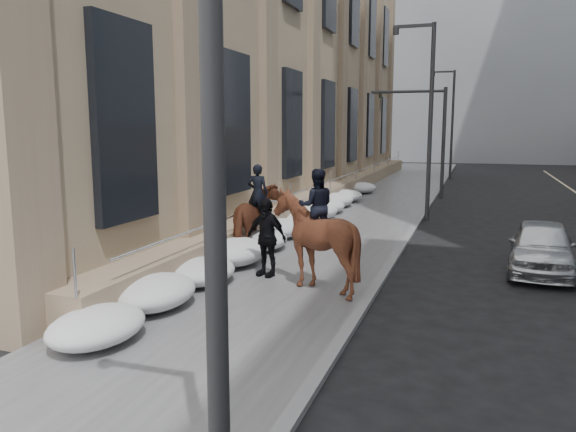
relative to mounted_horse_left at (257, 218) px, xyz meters
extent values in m
plane|color=black|center=(1.33, -5.45, -1.20)|extent=(140.00, 140.00, 0.00)
cube|color=#515053|center=(1.33, 4.55, -1.14)|extent=(5.00, 80.00, 0.12)
cube|color=slate|center=(3.95, 4.55, -1.14)|extent=(0.24, 80.00, 0.12)
cube|color=#8F7B5E|center=(-3.97, 14.55, 7.80)|extent=(5.00, 44.00, 18.00)
cube|color=#867056|center=(-0.92, 14.55, -0.75)|extent=(1.10, 44.00, 0.90)
cylinder|color=silver|center=(-0.47, 14.55, 0.15)|extent=(0.06, 42.00, 0.06)
cube|color=#867056|center=(-1.52, 4.55, 6.90)|extent=(0.70, 1.20, 16.20)
cube|color=black|center=(-1.37, 7.55, 2.80)|extent=(0.20, 2.20, 4.50)
cube|color=slate|center=(5.33, 54.55, 12.80)|extent=(30.00, 12.00, 28.00)
cube|color=gray|center=(-4.67, 66.55, 8.80)|extent=(24.00, 12.00, 20.00)
cylinder|color=#2D2D30|center=(4.23, -11.45, 2.80)|extent=(0.18, 0.18, 8.00)
cylinder|color=#2D2D30|center=(4.23, 8.55, 2.80)|extent=(0.18, 0.18, 8.00)
cube|color=#2D2D30|center=(3.43, 8.55, 6.70)|extent=(1.60, 0.15, 0.12)
cylinder|color=#2D2D30|center=(2.73, 8.55, 6.55)|extent=(0.24, 0.24, 0.30)
cylinder|color=#2D2D30|center=(4.23, 28.55, 2.80)|extent=(0.18, 0.18, 8.00)
cube|color=#2D2D30|center=(3.43, 28.55, 6.70)|extent=(1.60, 0.15, 0.12)
cylinder|color=#2D2D30|center=(2.73, 28.55, 6.55)|extent=(0.24, 0.24, 0.30)
cylinder|color=#2D2D30|center=(4.33, 16.55, 1.80)|extent=(0.20, 0.20, 6.00)
cylinder|color=#2D2D30|center=(2.33, 16.55, 4.60)|extent=(4.00, 0.16, 0.16)
imported|color=black|center=(0.83, 16.55, 4.10)|extent=(0.18, 0.22, 1.10)
ellipsoid|color=silver|center=(-0.12, -5.45, -0.74)|extent=(1.50, 2.10, 0.68)
ellipsoid|color=silver|center=(-0.07, -1.45, -0.72)|extent=(1.60, 2.20, 0.72)
ellipsoid|color=silver|center=(-0.17, 2.55, -0.76)|extent=(1.40, 2.00, 0.64)
ellipsoid|color=silver|center=(-0.02, 6.55, -0.70)|extent=(1.70, 2.30, 0.76)
ellipsoid|color=silver|center=(-0.12, 10.55, -0.75)|extent=(1.50, 2.10, 0.66)
imported|color=#502718|center=(0.00, -0.01, -0.06)|extent=(1.25, 2.47, 2.03)
imported|color=black|center=(0.00, 0.14, 0.74)|extent=(0.65, 0.45, 1.72)
imported|color=#3F1E12|center=(2.63, -3.02, 0.09)|extent=(2.50, 2.64, 2.33)
imported|color=black|center=(2.63, -2.87, 0.88)|extent=(1.01, 0.91, 1.72)
imported|color=black|center=(1.15, -2.27, -0.08)|extent=(1.26, 0.79, 2.00)
imported|color=#B1B5B9|center=(7.89, 0.87, -0.50)|extent=(1.99, 4.22, 1.40)
camera|label=1|loc=(6.12, -15.31, 2.68)|focal=35.00mm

